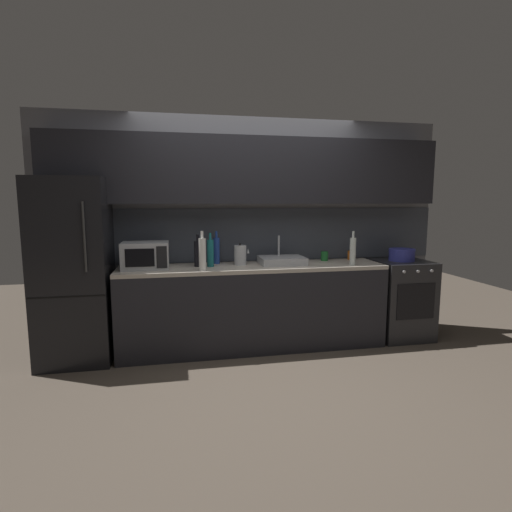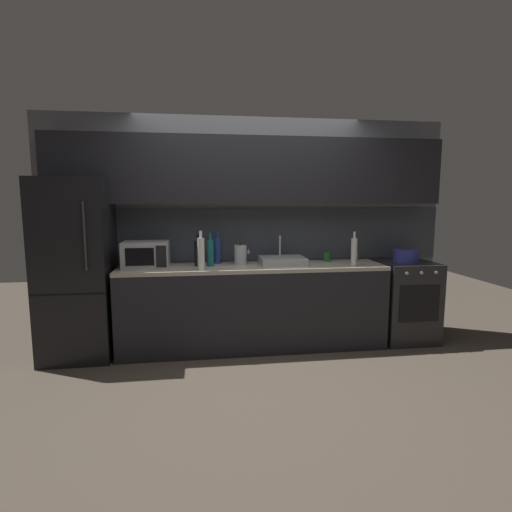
# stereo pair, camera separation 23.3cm
# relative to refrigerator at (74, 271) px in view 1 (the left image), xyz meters

# --- Properties ---
(ground_plane) EXTENTS (10.00, 10.00, 0.00)m
(ground_plane) POSITION_rel_refrigerator_xyz_m (1.79, -0.90, -0.90)
(ground_plane) COLOR #4C4238
(back_wall) EXTENTS (4.55, 0.44, 2.50)m
(back_wall) POSITION_rel_refrigerator_xyz_m (1.79, 0.30, 0.65)
(back_wall) COLOR slate
(back_wall) RESTS_ON ground
(counter_run) EXTENTS (2.81, 0.60, 0.90)m
(counter_run) POSITION_rel_refrigerator_xyz_m (1.79, 0.00, -0.45)
(counter_run) COLOR black
(counter_run) RESTS_ON ground
(refrigerator) EXTENTS (0.68, 0.69, 1.80)m
(refrigerator) POSITION_rel_refrigerator_xyz_m (0.00, 0.00, 0.00)
(refrigerator) COLOR black
(refrigerator) RESTS_ON ground
(oven_range) EXTENTS (0.60, 0.62, 0.90)m
(oven_range) POSITION_rel_refrigerator_xyz_m (3.53, -0.00, -0.45)
(oven_range) COLOR #232326
(oven_range) RESTS_ON ground
(microwave) EXTENTS (0.46, 0.35, 0.27)m
(microwave) POSITION_rel_refrigerator_xyz_m (0.68, 0.02, 0.13)
(microwave) COLOR #A8AAAF
(microwave) RESTS_ON counter_run
(sink_basin) EXTENTS (0.48, 0.38, 0.30)m
(sink_basin) POSITION_rel_refrigerator_xyz_m (2.11, 0.03, 0.04)
(sink_basin) COLOR #ADAFB5
(sink_basin) RESTS_ON counter_run
(kettle) EXTENTS (0.17, 0.13, 0.23)m
(kettle) POSITION_rel_refrigerator_xyz_m (1.66, 0.07, 0.11)
(kettle) COLOR #B7BABF
(kettle) RESTS_ON counter_run
(wine_bottle_clear) EXTENTS (0.06, 0.06, 0.36)m
(wine_bottle_clear) POSITION_rel_refrigerator_xyz_m (2.83, -0.18, 0.15)
(wine_bottle_clear) COLOR silver
(wine_bottle_clear) RESTS_ON counter_run
(wine_bottle_teal) EXTENTS (0.07, 0.07, 0.35)m
(wine_bottle_teal) POSITION_rel_refrigerator_xyz_m (1.33, 0.01, 0.15)
(wine_bottle_teal) COLOR #19666B
(wine_bottle_teal) RESTS_ON counter_run
(wine_bottle_blue) EXTENTS (0.07, 0.07, 0.36)m
(wine_bottle_blue) POSITION_rel_refrigerator_xyz_m (1.42, 0.19, 0.15)
(wine_bottle_blue) COLOR #234299
(wine_bottle_blue) RESTS_ON counter_run
(wine_bottle_dark) EXTENTS (0.08, 0.08, 0.34)m
(wine_bottle_dark) POSITION_rel_refrigerator_xyz_m (1.21, 0.05, 0.14)
(wine_bottle_dark) COLOR black
(wine_bottle_dark) RESTS_ON counter_run
(wine_bottle_white) EXTENTS (0.07, 0.07, 0.39)m
(wine_bottle_white) POSITION_rel_refrigerator_xyz_m (1.24, -0.21, 0.16)
(wine_bottle_white) COLOR silver
(wine_bottle_white) RESTS_ON counter_run
(mug_orange) EXTENTS (0.09, 0.09, 0.10)m
(mug_orange) POSITION_rel_refrigerator_xyz_m (2.99, 0.20, 0.05)
(mug_orange) COLOR orange
(mug_orange) RESTS_ON counter_run
(mug_green) EXTENTS (0.08, 0.08, 0.10)m
(mug_green) POSITION_rel_refrigerator_xyz_m (2.65, 0.18, 0.05)
(mug_green) COLOR #1E6B2D
(mug_green) RESTS_ON counter_run
(cooking_pot) EXTENTS (0.29, 0.29, 0.14)m
(cooking_pot) POSITION_rel_refrigerator_xyz_m (3.52, 0.00, 0.07)
(cooking_pot) COLOR #333899
(cooking_pot) RESTS_ON oven_range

